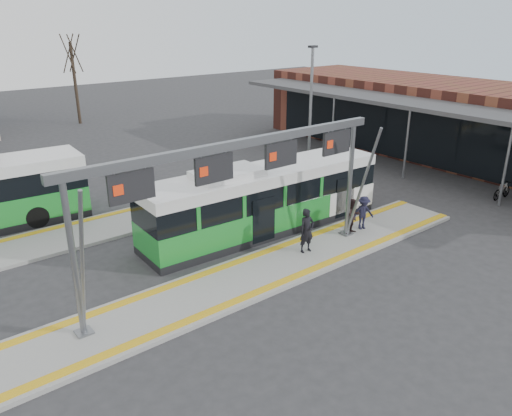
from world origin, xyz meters
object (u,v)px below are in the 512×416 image
Objects in this scene: hero_bus at (264,200)px; passenger_a at (307,231)px; gantry at (242,169)px; passenger_c at (363,213)px; passenger_b at (353,216)px.

hero_bus reaches higher than passenger_a.
passenger_a is at bearing -1.83° from gantry.
passenger_c is (3.41, -2.98, -0.55)m from hero_bus.
passenger_a reaches higher than passenger_c.
gantry is 8.30× the size of passenger_c.
passenger_b is (2.93, 0.08, -0.13)m from passenger_a.
passenger_b is at bearing -45.91° from hero_bus.
gantry is at bearing -136.80° from hero_bus.
passenger_a is 1.20× the size of passenger_c.
gantry is 5.37m from hero_bus.
passenger_a is 3.68m from passenger_c.
gantry reaches higher than passenger_a.
passenger_c is (0.74, 0.02, -0.02)m from passenger_b.
gantry is 7.65m from passenger_c.
gantry reaches higher than passenger_c.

